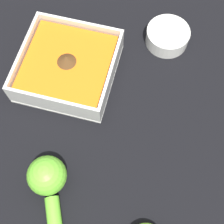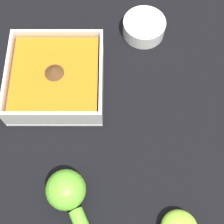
% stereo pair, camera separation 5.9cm
% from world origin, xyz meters
% --- Properties ---
extents(ground_plane, '(4.00, 4.00, 0.00)m').
position_xyz_m(ground_plane, '(0.00, 0.00, 0.00)').
color(ground_plane, black).
extents(square_dish, '(0.19, 0.19, 0.06)m').
position_xyz_m(square_dish, '(-0.04, 0.01, 0.02)').
color(square_dish, silver).
rests_on(square_dish, ground_plane).
extents(spice_bowl, '(0.09, 0.09, 0.04)m').
position_xyz_m(spice_bowl, '(0.10, -0.17, 0.02)').
color(spice_bowl, silver).
rests_on(spice_bowl, ground_plane).
extents(lemon_squeezer, '(0.19, 0.12, 0.07)m').
position_xyz_m(lemon_squeezer, '(-0.28, -0.03, 0.03)').
color(lemon_squeezer, '#6BC633').
rests_on(lemon_squeezer, ground_plane).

